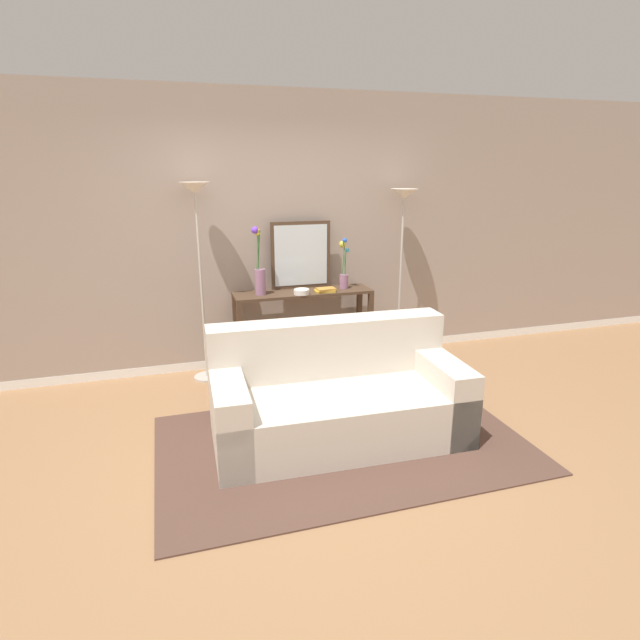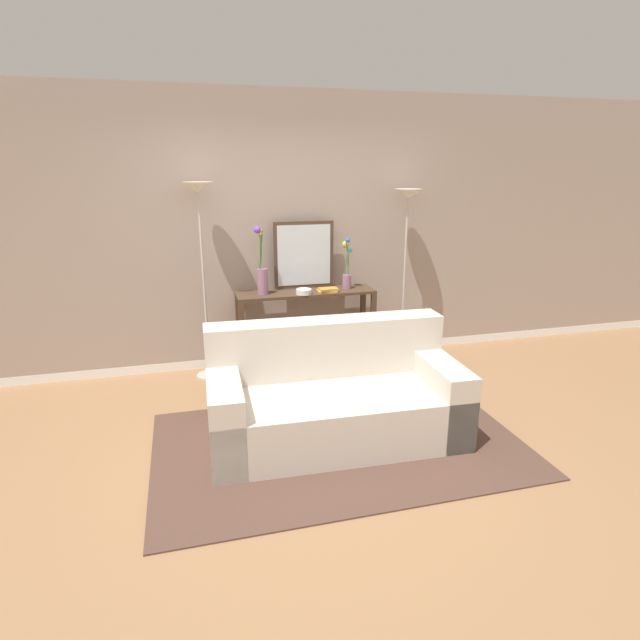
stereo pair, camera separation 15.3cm
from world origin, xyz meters
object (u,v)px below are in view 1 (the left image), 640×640
Objects in this scene: floor_lamp_right at (403,227)px; vase_tall_flowers at (259,271)px; console_table at (303,315)px; vase_short_flowers at (344,270)px; book_stack at (325,290)px; couch at (337,399)px; book_row_under_console at (264,366)px; floor_lamp_left at (197,228)px; wall_mirror at (301,255)px; fruit_bowl at (302,292)px.

vase_tall_flowers is at bearing -179.47° from floor_lamp_right.
vase_short_flowers is at bearing 1.22° from console_table.
floor_lamp_right is 1.06m from book_stack.
vase_short_flowers is (0.88, 0.01, -0.04)m from vase_tall_flowers.
couch is at bearing -129.59° from floor_lamp_right.
floor_lamp_right is at bearing 0.42° from book_row_under_console.
console_table is 2.67× the size of vase_short_flowers.
floor_lamp_left is 6.53× the size of book_row_under_console.
wall_mirror is 0.45m from book_stack.
couch is at bearing -103.91° from book_stack.
wall_mirror is at bearing 127.98° from book_stack.
console_table is at bearing 157.27° from book_stack.
couch reaches higher than console_table.
book_stack is (0.34, 1.37, 0.54)m from couch.
couch is at bearing -95.15° from console_table.
book_stack is at bearing -4.63° from floor_lamp_left.
floor_lamp_right reaches higher than fruit_bowl.
console_table is (0.13, 1.46, 0.26)m from couch.
couch is 9.18× the size of book_stack.
floor_lamp_right is 1.11m from wall_mirror.
vase_short_flowers reaches higher than book_row_under_console.
vase_tall_flowers reaches higher than book_stack.
book_row_under_console is (0.58, -0.01, -1.44)m from floor_lamp_left.
couch is 1.67m from vase_tall_flowers.
vase_short_flowers is at bearing -0.07° from floor_lamp_left.
console_table is at bearing -0.63° from floor_lamp_left.
fruit_bowl is 0.53× the size of book_row_under_console.
floor_lamp_right is at bearing 6.40° from book_stack.
console_table reaches higher than book_row_under_console.
console_table is at bearing -97.66° from wall_mirror.
floor_lamp_right is (2.09, 0.00, -0.07)m from floor_lamp_left.
floor_lamp_left reaches higher than floor_lamp_right.
console_table is 0.74× the size of floor_lamp_left.
wall_mirror is 1.31× the size of vase_short_flowers.
wall_mirror is (1.03, 0.14, -0.33)m from floor_lamp_left.
floor_lamp_left is 1.56m from book_row_under_console.
book_row_under_console is (0.01, 0.00, -1.01)m from vase_tall_flowers.
floor_lamp_left reaches higher than console_table.
couch is 2.09m from floor_lamp_left.
couch reaches higher than book_row_under_console.
fruit_bowl reaches higher than couch.
vase_tall_flowers is 3.15× the size of book_stack.
fruit_bowl is (-0.07, -0.27, -0.32)m from wall_mirror.
floor_lamp_left is 1.05× the size of floor_lamp_right.
floor_lamp_right reaches higher than vase_tall_flowers.
console_table is at bearing 0.39° from vase_tall_flowers.
book_row_under_console is (-0.43, 0.00, -0.52)m from console_table.
floor_lamp_right is 2.66× the size of wall_mirror.
fruit_bowl is 0.26m from book_stack.
couch is at bearing -111.19° from vase_short_flowers.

